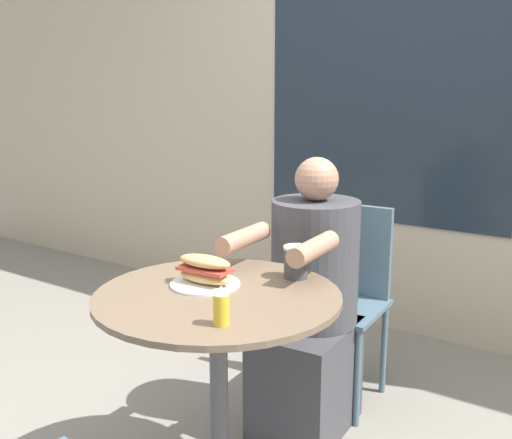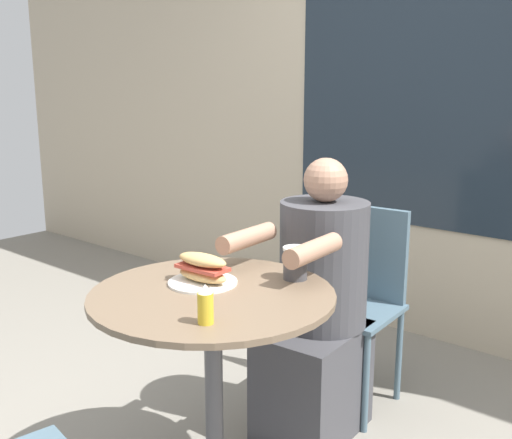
# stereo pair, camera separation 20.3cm
# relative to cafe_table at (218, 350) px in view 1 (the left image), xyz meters

# --- Properties ---
(storefront_wall) EXTENTS (8.00, 0.09, 2.80)m
(storefront_wall) POSITION_rel_cafe_table_xyz_m (-0.00, 1.79, 0.85)
(storefront_wall) COLOR #B7A88E
(storefront_wall) RESTS_ON ground_plane
(cafe_table) EXTENTS (0.79, 0.79, 0.75)m
(cafe_table) POSITION_rel_cafe_table_xyz_m (0.00, 0.00, 0.00)
(cafe_table) COLOR brown
(cafe_table) RESTS_ON ground_plane
(diner_chair) EXTENTS (0.40, 0.40, 0.87)m
(diner_chair) POSITION_rel_cafe_table_xyz_m (0.01, 0.93, -0.03)
(diner_chair) COLOR slate
(diner_chair) RESTS_ON ground_plane
(seated_diner) EXTENTS (0.38, 0.64, 1.12)m
(seated_diner) POSITION_rel_cafe_table_xyz_m (0.01, 0.58, -0.07)
(seated_diner) COLOR #424247
(seated_diner) RESTS_ON ground_plane
(sandwich_on_plate) EXTENTS (0.23, 0.23, 0.10)m
(sandwich_on_plate) POSITION_rel_cafe_table_xyz_m (-0.08, 0.04, 0.24)
(sandwich_on_plate) COLOR white
(sandwich_on_plate) RESTS_ON cafe_table
(drink_cup) EXTENTS (0.09, 0.09, 0.11)m
(drink_cup) POSITION_rel_cafe_table_xyz_m (0.12, 0.28, 0.25)
(drink_cup) COLOR #424247
(drink_cup) RESTS_ON cafe_table
(condiment_bottle) EXTENTS (0.05, 0.05, 0.11)m
(condiment_bottle) POSITION_rel_cafe_table_xyz_m (0.17, -0.20, 0.25)
(condiment_bottle) COLOR gold
(condiment_bottle) RESTS_ON cafe_table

